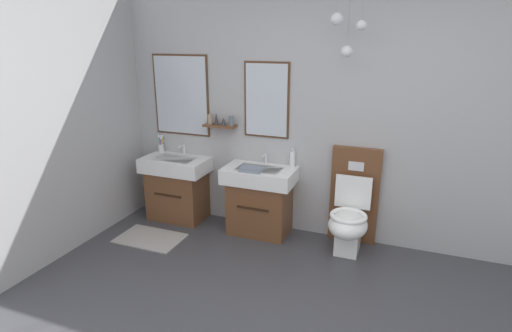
# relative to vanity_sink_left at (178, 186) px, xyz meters

# --- Properties ---
(wall_back) EXTENTS (5.12, 0.45, 2.65)m
(wall_back) POSITION_rel_vanity_sink_left_xyz_m (1.83, 0.25, 0.94)
(wall_back) COLOR #A8A8AA
(wall_back) RESTS_ON ground
(bath_mat) EXTENTS (0.68, 0.44, 0.01)m
(bath_mat) POSITION_rel_vanity_sink_left_xyz_m (-0.00, -0.58, -0.38)
(bath_mat) COLOR #9E9993
(bath_mat) RESTS_ON ground
(vanity_sink_left) EXTENTS (0.74, 0.47, 0.73)m
(vanity_sink_left) POSITION_rel_vanity_sink_left_xyz_m (0.00, 0.00, 0.00)
(vanity_sink_left) COLOR brown
(vanity_sink_left) RESTS_ON ground
(tap_on_left_sink) EXTENTS (0.03, 0.13, 0.11)m
(tap_on_left_sink) POSITION_rel_vanity_sink_left_xyz_m (-0.00, 0.17, 0.41)
(tap_on_left_sink) COLOR silver
(tap_on_left_sink) RESTS_ON vanity_sink_left
(vanity_sink_right) EXTENTS (0.74, 0.47, 0.73)m
(vanity_sink_right) POSITION_rel_vanity_sink_left_xyz_m (1.01, 0.00, 0.00)
(vanity_sink_right) COLOR brown
(vanity_sink_right) RESTS_ON ground
(tap_on_right_sink) EXTENTS (0.03, 0.13, 0.11)m
(tap_on_right_sink) POSITION_rel_vanity_sink_left_xyz_m (1.01, 0.17, 0.41)
(tap_on_right_sink) COLOR silver
(tap_on_right_sink) RESTS_ON vanity_sink_right
(toilet) EXTENTS (0.48, 0.62, 1.00)m
(toilet) POSITION_rel_vanity_sink_left_xyz_m (1.97, -0.01, -0.01)
(toilet) COLOR brown
(toilet) RESTS_ON ground
(toothbrush_cup) EXTENTS (0.07, 0.07, 0.20)m
(toothbrush_cup) POSITION_rel_vanity_sink_left_xyz_m (-0.29, 0.15, 0.40)
(toothbrush_cup) COLOR silver
(toothbrush_cup) RESTS_ON vanity_sink_left
(soap_dispenser) EXTENTS (0.06, 0.06, 0.19)m
(soap_dispenser) POSITION_rel_vanity_sink_left_xyz_m (1.32, 0.16, 0.42)
(soap_dispenser) COLOR white
(soap_dispenser) RESTS_ON vanity_sink_right
(folded_hand_towel) EXTENTS (0.22, 0.16, 0.04)m
(folded_hand_towel) POSITION_rel_vanity_sink_left_xyz_m (0.97, -0.13, 0.36)
(folded_hand_towel) COLOR gray
(folded_hand_towel) RESTS_ON vanity_sink_right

